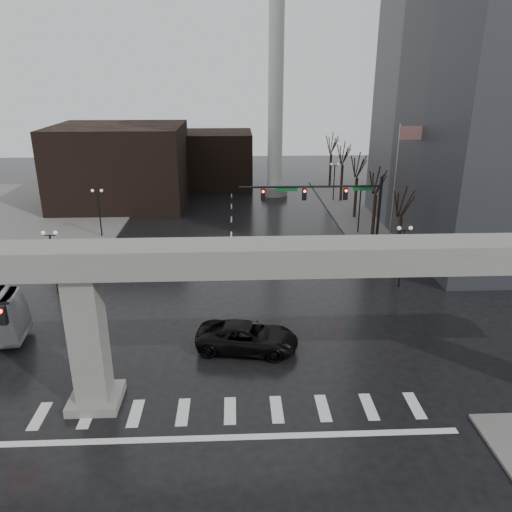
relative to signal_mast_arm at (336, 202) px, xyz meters
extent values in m
plane|color=black|center=(-8.99, -18.80, -5.83)|extent=(160.00, 160.00, 0.00)
cube|color=#63625F|center=(17.01, 17.20, -5.75)|extent=(28.00, 36.00, 0.15)
cube|color=#63625F|center=(-34.99, 17.20, -5.75)|extent=(28.00, 36.00, 0.15)
cube|color=gray|center=(-8.99, -18.80, 2.17)|extent=(48.00, 2.20, 1.40)
cube|color=gray|center=(-15.99, -18.80, -2.18)|extent=(1.60, 1.60, 7.30)
cube|color=gray|center=(-15.99, -18.80, -5.58)|extent=(2.60, 2.60, 0.50)
cube|color=black|center=(-22.99, 23.20, -0.83)|extent=(16.00, 14.00, 10.00)
cube|color=black|center=(-10.99, 33.20, -1.83)|extent=(10.00, 10.00, 8.00)
cylinder|color=silver|center=(-2.99, 27.20, 9.17)|extent=(2.00, 2.00, 30.00)
cylinder|color=gray|center=(-2.99, 27.20, -5.23)|extent=(3.60, 3.60, 1.20)
cylinder|color=black|center=(3.81, 0.00, -1.83)|extent=(0.24, 0.24, 8.00)
cylinder|color=black|center=(-2.19, 0.00, 1.37)|extent=(12.00, 0.18, 0.18)
cube|color=black|center=(0.81, 0.00, 0.72)|extent=(0.35, 0.30, 1.00)
cube|color=black|center=(-2.69, 0.00, 0.72)|extent=(0.35, 0.30, 1.00)
cube|color=black|center=(-6.19, 0.00, 0.72)|extent=(0.35, 0.30, 1.00)
sphere|color=#FF0C05|center=(0.81, -0.18, 1.02)|extent=(0.20, 0.20, 0.20)
cube|color=#0C5721|center=(2.31, 0.00, 1.17)|extent=(1.80, 0.05, 0.35)
cube|color=#0C5721|center=(-4.19, 0.00, 1.17)|extent=(1.80, 0.05, 0.35)
cube|color=black|center=(-20.19, -18.30, -0.88)|extent=(0.35, 0.30, 1.00)
cylinder|color=silver|center=(6.01, 3.20, 0.17)|extent=(0.12, 0.12, 12.00)
cube|color=#B42113|center=(7.01, 3.20, 5.37)|extent=(2.00, 0.03, 1.20)
cylinder|color=black|center=(4.51, -4.80, -3.43)|extent=(0.14, 0.14, 4.80)
cube|color=black|center=(4.51, -4.80, -1.08)|extent=(0.90, 0.06, 0.06)
sphere|color=silver|center=(4.06, -4.80, -0.88)|extent=(0.32, 0.32, 0.32)
sphere|color=silver|center=(4.96, -4.80, -0.88)|extent=(0.32, 0.32, 0.32)
cylinder|color=black|center=(4.51, 9.20, -3.43)|extent=(0.14, 0.14, 4.80)
cube|color=black|center=(4.51, 9.20, -1.08)|extent=(0.90, 0.06, 0.06)
sphere|color=silver|center=(4.06, 9.20, -0.88)|extent=(0.32, 0.32, 0.32)
sphere|color=silver|center=(4.96, 9.20, -0.88)|extent=(0.32, 0.32, 0.32)
cylinder|color=black|center=(4.51, 23.20, -3.43)|extent=(0.14, 0.14, 4.80)
cube|color=black|center=(4.51, 23.20, -1.08)|extent=(0.90, 0.06, 0.06)
sphere|color=silver|center=(4.06, 23.20, -0.88)|extent=(0.32, 0.32, 0.32)
sphere|color=silver|center=(4.96, 23.20, -0.88)|extent=(0.32, 0.32, 0.32)
cylinder|color=black|center=(-22.49, -4.80, -3.43)|extent=(0.14, 0.14, 4.80)
cube|color=black|center=(-22.49, -4.80, -1.08)|extent=(0.90, 0.06, 0.06)
sphere|color=silver|center=(-22.94, -4.80, -0.88)|extent=(0.32, 0.32, 0.32)
sphere|color=silver|center=(-22.04, -4.80, -0.88)|extent=(0.32, 0.32, 0.32)
cylinder|color=black|center=(-22.49, 9.20, -3.43)|extent=(0.14, 0.14, 4.80)
cube|color=black|center=(-22.49, 9.20, -1.08)|extent=(0.90, 0.06, 0.06)
sphere|color=silver|center=(-22.94, 9.20, -0.88)|extent=(0.32, 0.32, 0.32)
sphere|color=silver|center=(-22.04, 9.20, -0.88)|extent=(0.32, 0.32, 0.32)
cylinder|color=black|center=(-22.49, 23.20, -3.43)|extent=(0.14, 0.14, 4.80)
cube|color=black|center=(-22.49, 23.20, -1.08)|extent=(0.90, 0.06, 0.06)
sphere|color=silver|center=(-22.94, 23.20, -0.88)|extent=(0.32, 0.32, 0.32)
sphere|color=silver|center=(-22.04, 23.20, -0.88)|extent=(0.32, 0.32, 0.32)
cylinder|color=black|center=(5.51, -0.80, -3.55)|extent=(0.34, 0.34, 4.55)
cylinder|color=black|center=(5.51, -0.80, 0.18)|extent=(0.12, 1.52, 2.98)
cylinder|color=black|center=(6.01, -0.55, -0.05)|extent=(0.83, 1.14, 2.51)
cylinder|color=black|center=(5.51, 7.20, -3.50)|extent=(0.34, 0.34, 4.66)
cylinder|color=black|center=(5.51, 7.20, 0.32)|extent=(0.12, 1.55, 3.05)
cylinder|color=black|center=(6.01, 7.45, 0.08)|extent=(0.85, 1.16, 2.57)
cylinder|color=black|center=(5.51, 15.20, -3.45)|extent=(0.34, 0.34, 4.76)
cylinder|color=black|center=(5.51, 15.20, 0.46)|extent=(0.12, 1.59, 3.11)
cylinder|color=black|center=(6.01, 15.45, 0.22)|extent=(0.86, 1.18, 2.62)
cylinder|color=black|center=(5.51, 23.20, -3.40)|extent=(0.34, 0.34, 4.87)
cylinder|color=black|center=(5.51, 23.20, 0.60)|extent=(0.12, 1.62, 3.18)
cylinder|color=black|center=(6.01, 23.45, 0.35)|extent=(0.88, 1.20, 2.68)
cylinder|color=black|center=(5.51, 31.20, -3.34)|extent=(0.34, 0.34, 4.97)
cylinder|color=black|center=(5.51, 31.20, 0.74)|extent=(0.12, 1.65, 3.25)
cylinder|color=black|center=(6.01, 31.45, 0.48)|extent=(0.89, 1.23, 2.74)
imported|color=black|center=(-7.93, -13.86, -4.96)|extent=(6.66, 3.89, 1.74)
camera|label=1|loc=(-8.60, -40.99, 10.53)|focal=35.00mm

